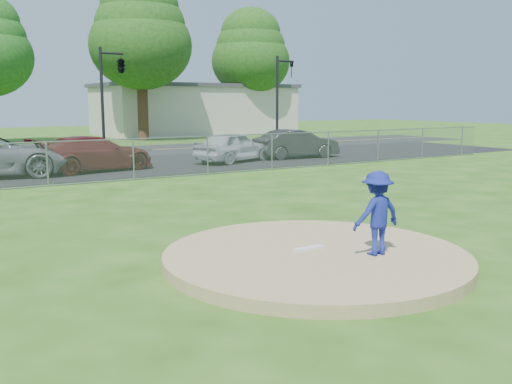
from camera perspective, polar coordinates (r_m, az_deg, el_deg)
ground at (r=18.98m, az=-12.87°, el=0.25°), size 120.00×120.00×0.00m
pitchers_mound at (r=10.22m, az=5.97°, el=-6.49°), size 5.40×5.40×0.20m
pitching_rubber at (r=10.34m, az=5.30°, el=-5.61°), size 0.60×0.15×0.04m
chain_link_fence at (r=20.77m, az=-14.75°, el=3.01°), size 40.00×0.06×1.50m
parking_lot at (r=25.17m, az=-17.74°, el=2.17°), size 50.00×8.00×0.01m
street at (r=32.46m, az=-21.03°, el=3.45°), size 60.00×7.00×0.01m
commercial_building at (r=50.81m, az=-6.21°, el=8.24°), size 16.40×9.40×4.30m
tree_right at (r=42.79m, az=-11.47°, el=15.35°), size 7.28×7.28×11.63m
tree_far_right at (r=50.26m, az=-0.53°, el=13.88°), size 6.72×6.72×10.74m
traffic_signal_center at (r=31.46m, az=-13.53°, el=12.05°), size 1.42×2.48×5.60m
traffic_signal_right at (r=36.03m, az=2.46°, el=9.89°), size 1.28×0.20×5.60m
pitcher at (r=10.02m, az=11.99°, el=-2.09°), size 0.96×0.58×1.46m
parked_car_darkred at (r=24.19m, az=-15.95°, el=3.73°), size 5.26×2.91×1.44m
parked_car_pearl at (r=26.87m, az=-2.29°, el=4.56°), size 4.54×3.03×1.43m
parked_car_charcoal at (r=28.86m, az=4.07°, el=4.84°), size 4.42×1.85×1.42m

